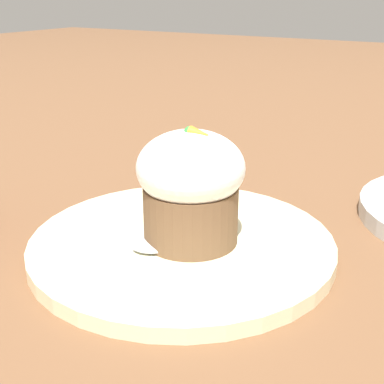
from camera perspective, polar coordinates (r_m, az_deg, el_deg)
name	(u,v)px	position (r m, az deg, el deg)	size (l,w,h in m)	color
ground_plane	(182,251)	(0.47, -1.09, -6.34)	(4.00, 4.00, 0.00)	brown
dessert_plate	(182,245)	(0.47, -1.09, -5.63)	(0.26, 0.26, 0.01)	beige
carrot_cake	(192,185)	(0.44, 0.00, 0.74)	(0.09, 0.09, 0.10)	brown
spoon	(138,246)	(0.45, -5.79, -5.72)	(0.09, 0.07, 0.01)	#B7B7BC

